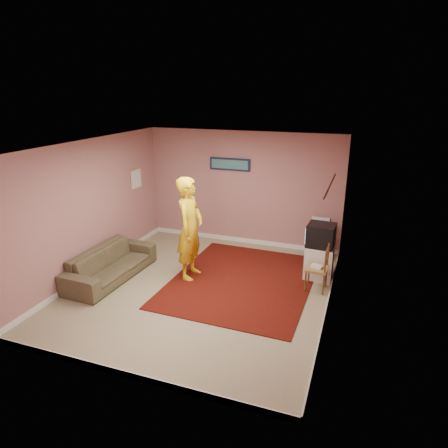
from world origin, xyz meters
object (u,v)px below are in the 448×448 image
(chair_b, at_px, (317,263))
(person, at_px, (190,229))
(tv_cabinet, at_px, (319,262))
(sofa, at_px, (111,264))
(chair_a, at_px, (319,235))
(crt_tv, at_px, (321,235))

(chair_b, xyz_separation_m, person, (-2.35, -0.27, 0.46))
(tv_cabinet, relative_size, chair_b, 1.41)
(sofa, relative_size, person, 1.03)
(chair_a, relative_size, chair_b, 1.03)
(sofa, xyz_separation_m, person, (1.42, 0.58, 0.69))
(tv_cabinet, relative_size, sofa, 0.33)
(chair_b, distance_m, person, 2.41)
(person, bearing_deg, crt_tv, -73.60)
(tv_cabinet, bearing_deg, person, -161.63)
(chair_b, height_order, person, person)
(tv_cabinet, bearing_deg, chair_a, 97.88)
(chair_b, relative_size, sofa, 0.23)
(crt_tv, bearing_deg, chair_b, -83.67)
(tv_cabinet, height_order, crt_tv, crt_tv)
(tv_cabinet, distance_m, chair_b, 0.54)
(crt_tv, height_order, chair_b, crt_tv)
(person, bearing_deg, chair_b, -85.38)
(chair_a, distance_m, chair_b, 1.42)
(tv_cabinet, height_order, chair_a, chair_a)
(crt_tv, xyz_separation_m, sofa, (-3.74, -1.35, -0.58))
(chair_a, xyz_separation_m, sofa, (-3.62, -2.26, -0.24))
(person, bearing_deg, tv_cabinet, -73.65)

